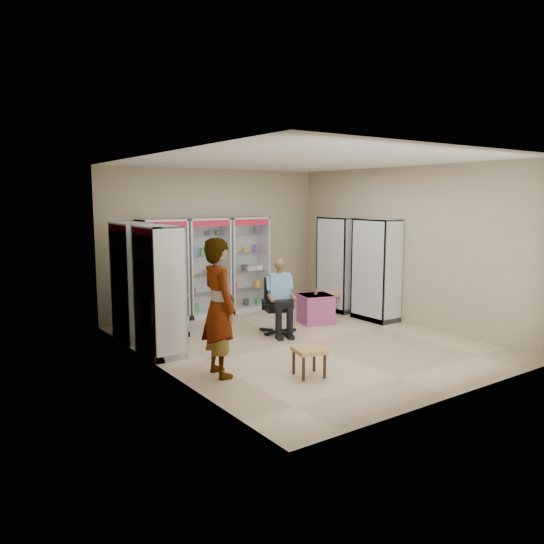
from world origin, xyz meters
TOP-DOWN VIEW (x-y plane):
  - floor at (0.00, 0.00)m, footprint 6.00×6.00m
  - room_shell at (0.00, 0.00)m, footprint 5.02×6.02m
  - cabinet_back_left at (-1.30, 2.73)m, footprint 0.90×0.50m
  - cabinet_back_mid at (-0.35, 2.73)m, footprint 0.90×0.50m
  - cabinet_back_right at (0.60, 2.73)m, footprint 0.90×0.50m
  - cabinet_right_far at (2.23, 1.60)m, footprint 0.90×0.50m
  - cabinet_right_near at (2.23, 0.50)m, footprint 0.90×0.50m
  - cabinet_left_far at (-2.23, 1.80)m, footprint 0.90×0.50m
  - cabinet_left_near at (-2.23, 0.70)m, footprint 0.90×0.50m
  - wooden_chair at (-1.55, 2.00)m, footprint 0.42×0.42m
  - seated_customer at (-1.55, 1.95)m, footprint 0.44×0.60m
  - office_chair at (0.02, 0.75)m, footprint 0.70×0.70m
  - seated_shopkeeper at (0.02, 0.70)m, footprint 0.59×0.69m
  - pink_trunk at (1.07, 0.96)m, footprint 0.71×0.69m
  - tea_glass at (1.09, 0.98)m, footprint 0.07×0.07m
  - woven_stool_a at (1.90, 1.48)m, footprint 0.52×0.52m
  - woven_stool_b at (-0.98, -1.40)m, footprint 0.47×0.47m
  - standing_man at (-1.95, -0.67)m, footprint 0.52×0.73m

SIDE VIEW (x-z plane):
  - floor at x=0.00m, z-range 0.00..0.00m
  - woven_stool_b at x=-0.98m, z-range 0.00..0.39m
  - woven_stool_a at x=1.90m, z-range 0.00..0.44m
  - pink_trunk at x=1.07m, z-range 0.00..0.56m
  - wooden_chair at x=-1.55m, z-range 0.00..0.94m
  - office_chair at x=0.02m, z-range 0.00..0.99m
  - tea_glass at x=1.09m, z-range 0.56..0.66m
  - seated_shopkeeper at x=0.02m, z-range 0.00..1.26m
  - seated_customer at x=-1.55m, z-range 0.00..1.34m
  - standing_man at x=-1.95m, z-range 0.00..1.89m
  - cabinet_back_left at x=-1.30m, z-range 0.00..2.00m
  - cabinet_back_mid at x=-0.35m, z-range 0.00..2.00m
  - cabinet_back_right at x=0.60m, z-range 0.00..2.00m
  - cabinet_right_far at x=2.23m, z-range 0.00..2.00m
  - cabinet_right_near at x=2.23m, z-range 0.00..2.00m
  - cabinet_left_far at x=-2.23m, z-range 0.00..2.00m
  - cabinet_left_near at x=-2.23m, z-range 0.00..2.00m
  - room_shell at x=0.00m, z-range 0.46..3.47m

